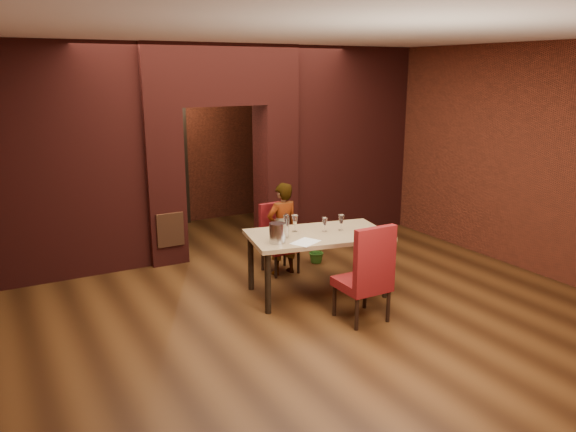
# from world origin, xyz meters

# --- Properties ---
(floor) EXTENTS (8.00, 8.00, 0.00)m
(floor) POSITION_xyz_m (0.00, 0.00, 0.00)
(floor) COLOR #452711
(floor) RESTS_ON ground
(ceiling) EXTENTS (7.00, 8.00, 0.04)m
(ceiling) POSITION_xyz_m (0.00, 0.00, 3.20)
(ceiling) COLOR silver
(ceiling) RESTS_ON ground
(wall_back) EXTENTS (7.00, 0.04, 3.20)m
(wall_back) POSITION_xyz_m (0.00, 4.00, 1.60)
(wall_back) COLOR maroon
(wall_back) RESTS_ON ground
(wall_right) EXTENTS (0.04, 8.00, 3.20)m
(wall_right) POSITION_xyz_m (3.50, 0.00, 1.60)
(wall_right) COLOR maroon
(wall_right) RESTS_ON ground
(pillar_left) EXTENTS (0.55, 0.55, 2.30)m
(pillar_left) POSITION_xyz_m (-0.95, 2.00, 1.15)
(pillar_left) COLOR maroon
(pillar_left) RESTS_ON ground
(pillar_right) EXTENTS (0.55, 0.55, 2.30)m
(pillar_right) POSITION_xyz_m (0.95, 2.00, 1.15)
(pillar_right) COLOR maroon
(pillar_right) RESTS_ON ground
(lintel) EXTENTS (2.45, 0.55, 0.90)m
(lintel) POSITION_xyz_m (0.00, 2.00, 2.75)
(lintel) COLOR maroon
(lintel) RESTS_ON ground
(wing_wall_left) EXTENTS (2.28, 0.35, 3.20)m
(wing_wall_left) POSITION_xyz_m (-2.36, 2.00, 1.60)
(wing_wall_left) COLOR maroon
(wing_wall_left) RESTS_ON ground
(wing_wall_right) EXTENTS (2.28, 0.35, 3.20)m
(wing_wall_right) POSITION_xyz_m (2.36, 2.00, 1.60)
(wing_wall_right) COLOR maroon
(wing_wall_right) RESTS_ON ground
(vent_panel) EXTENTS (0.40, 0.03, 0.50)m
(vent_panel) POSITION_xyz_m (-0.95, 1.71, 0.55)
(vent_panel) COLOR brown
(vent_panel) RESTS_ON ground
(rear_door) EXTENTS (0.90, 0.08, 2.10)m
(rear_door) POSITION_xyz_m (-0.40, 3.94, 1.05)
(rear_door) COLOR black
(rear_door) RESTS_ON ground
(rear_door_frame) EXTENTS (1.02, 0.04, 2.22)m
(rear_door_frame) POSITION_xyz_m (-0.40, 3.90, 1.05)
(rear_door_frame) COLOR black
(rear_door_frame) RESTS_ON ground
(dining_table) EXTENTS (1.89, 1.28, 0.81)m
(dining_table) POSITION_xyz_m (0.37, -0.25, 0.41)
(dining_table) COLOR tan
(dining_table) RESTS_ON ground
(chair_far) EXTENTS (0.47, 0.47, 0.98)m
(chair_far) POSITION_xyz_m (0.33, 0.69, 0.49)
(chair_far) COLOR maroon
(chair_far) RESTS_ON ground
(chair_near) EXTENTS (0.53, 0.53, 1.16)m
(chair_near) POSITION_xyz_m (0.40, -1.15, 0.58)
(chair_near) COLOR maroon
(chair_near) RESTS_ON ground
(person_seated) EXTENTS (0.50, 0.35, 1.32)m
(person_seated) POSITION_xyz_m (0.32, 0.61, 0.66)
(person_seated) COLOR white
(person_seated) RESTS_ON ground
(wine_glass_a) EXTENTS (0.09, 0.09, 0.22)m
(wine_glass_a) POSITION_xyz_m (0.15, -0.05, 0.92)
(wine_glass_a) COLOR white
(wine_glass_a) RESTS_ON dining_table
(wine_glass_b) EXTENTS (0.07, 0.07, 0.18)m
(wine_glass_b) POSITION_xyz_m (0.49, -0.22, 0.90)
(wine_glass_b) COLOR white
(wine_glass_b) RESTS_ON dining_table
(wine_glass_c) EXTENTS (0.08, 0.08, 0.21)m
(wine_glass_c) POSITION_xyz_m (0.70, -0.29, 0.92)
(wine_glass_c) COLOR silver
(wine_glass_c) RESTS_ON dining_table
(tasting_sheet) EXTENTS (0.40, 0.36, 0.00)m
(tasting_sheet) POSITION_xyz_m (0.03, -0.51, 0.81)
(tasting_sheet) COLOR white
(tasting_sheet) RESTS_ON dining_table
(wine_bucket) EXTENTS (0.20, 0.20, 0.24)m
(wine_bucket) POSITION_xyz_m (-0.27, -0.35, 0.93)
(wine_bucket) COLOR #AFAFB5
(wine_bucket) RESTS_ON dining_table
(water_bottle) EXTENTS (0.07, 0.07, 0.30)m
(water_bottle) POSITION_xyz_m (-0.07, -0.21, 0.96)
(water_bottle) COLOR silver
(water_bottle) RESTS_ON dining_table
(potted_plant) EXTENTS (0.44, 0.44, 0.37)m
(potted_plant) POSITION_xyz_m (0.99, 0.79, 0.19)
(potted_plant) COLOR #31671E
(potted_plant) RESTS_ON ground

